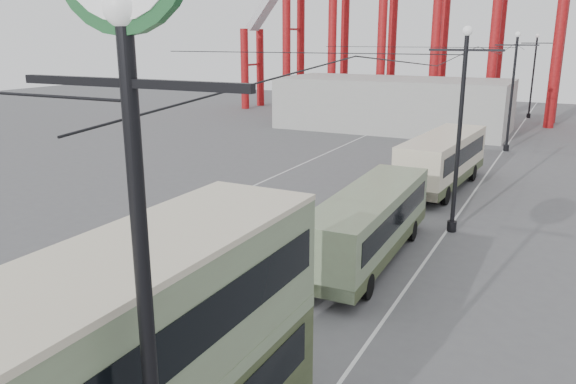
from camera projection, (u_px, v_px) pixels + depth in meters
The scene contains 9 objects.
road_markings at pixel (338, 204), 30.75m from camera, with size 12.52×120.00×0.01m.
lamp_post_near at pixel (132, 123), 6.33m from camera, with size 3.20×0.44×10.80m.
lamp_post_mid at pixel (459, 133), 25.24m from camera, with size 3.20×0.44×9.32m.
lamp_post_far at pixel (512, 93), 44.17m from camera, with size 3.20×0.44×9.32m.
lamp_post_distant at pixel (533, 76), 63.10m from camera, with size 3.20×0.44×9.32m.
fairground_shed at pixel (393, 104), 55.82m from camera, with size 22.00×10.00×5.00m, color #ACACA7.
single_decker_green at pixel (370, 222), 22.61m from camera, with size 2.58×10.30×2.90m.
single_decker_cream at pixel (443, 159), 33.58m from camera, with size 3.33×10.57×3.24m.
pedestrian at pixel (258, 309), 16.75m from camera, with size 0.72×0.47×1.97m, color black.
Camera 1 is at (10.03, -7.83, 8.78)m, focal length 35.00 mm.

